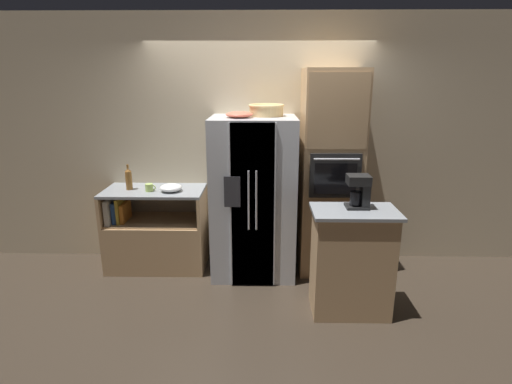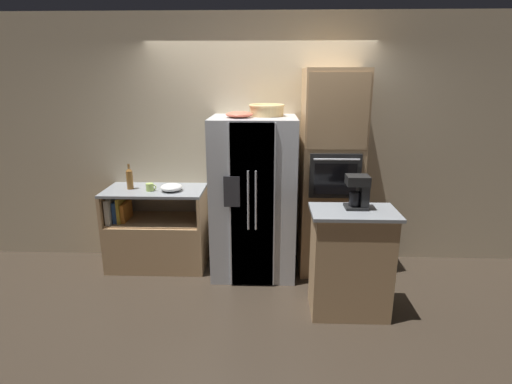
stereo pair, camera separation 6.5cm
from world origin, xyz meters
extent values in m
plane|color=#382D23|center=(0.00, 0.00, 0.00)|extent=(20.00, 20.00, 0.00)
cube|color=beige|center=(0.00, 0.48, 1.40)|extent=(12.00, 0.06, 2.80)
cube|color=tan|center=(-1.17, 0.16, 0.28)|extent=(1.10, 0.59, 0.55)
cube|color=tan|center=(-1.17, 0.16, 0.56)|extent=(1.06, 0.54, 0.02)
cube|color=tan|center=(-1.70, 0.16, 0.72)|extent=(0.04, 0.59, 0.34)
cube|color=tan|center=(-0.64, 0.16, 0.72)|extent=(0.04, 0.59, 0.34)
cube|color=gray|center=(-1.17, 0.16, 0.91)|extent=(1.10, 0.59, 0.03)
cube|color=silver|center=(-1.64, 0.13, 0.71)|extent=(0.05, 0.43, 0.28)
cube|color=#284C8E|center=(-1.58, 0.13, 0.69)|extent=(0.05, 0.32, 0.24)
cube|color=gold|center=(-1.54, 0.13, 0.71)|extent=(0.03, 0.34, 0.28)
cube|color=orange|center=(-1.50, 0.13, 0.67)|extent=(0.04, 0.29, 0.21)
cube|color=silver|center=(-0.06, 0.07, 0.86)|extent=(0.89, 0.75, 1.73)
cube|color=silver|center=(-0.06, -0.31, 0.86)|extent=(0.44, 0.02, 1.69)
cube|color=silver|center=(-0.05, -0.31, 0.86)|extent=(0.44, 0.02, 1.69)
cylinder|color=#B2B2B7|center=(-0.10, -0.34, 0.95)|extent=(0.02, 0.02, 0.61)
cylinder|color=#B2B2B7|center=(-0.02, -0.34, 0.95)|extent=(0.02, 0.02, 0.61)
cube|color=#2D2D33|center=(-0.26, -0.33, 1.04)|extent=(0.16, 0.01, 0.31)
cube|color=tan|center=(0.77, 0.15, 1.11)|extent=(0.63, 0.60, 2.21)
cube|color=black|center=(0.77, -0.17, 1.17)|extent=(0.51, 0.04, 0.45)
cube|color=black|center=(0.77, -0.19, 1.14)|extent=(0.42, 0.01, 0.32)
cylinder|color=#B2B2B7|center=(0.77, -0.20, 1.34)|extent=(0.45, 0.02, 0.02)
cube|color=#A68259|center=(0.77, -0.15, 1.80)|extent=(0.59, 0.01, 0.74)
cube|color=tan|center=(0.86, -0.75, 0.48)|extent=(0.70, 0.43, 0.97)
cube|color=gray|center=(0.86, -0.75, 0.98)|extent=(0.76, 0.47, 0.03)
cylinder|color=tan|center=(0.08, 0.16, 1.78)|extent=(0.35, 0.35, 0.11)
torus|color=tan|center=(0.08, 0.16, 1.84)|extent=(0.37, 0.37, 0.03)
ellipsoid|color=#DB664C|center=(-0.20, -0.02, 1.76)|extent=(0.28, 0.28, 0.06)
cylinder|color=brown|center=(-1.44, 0.16, 1.02)|extent=(0.07, 0.07, 0.20)
cone|color=brown|center=(-1.44, 0.16, 1.14)|extent=(0.07, 0.07, 0.04)
cylinder|color=brown|center=(-1.44, 0.16, 1.18)|extent=(0.02, 0.02, 0.04)
cylinder|color=#B2D166|center=(-1.20, 0.09, 0.96)|extent=(0.08, 0.08, 0.08)
torus|color=#B2D166|center=(-1.15, 0.09, 0.96)|extent=(0.06, 0.01, 0.06)
ellipsoid|color=white|center=(-0.96, 0.09, 0.96)|extent=(0.24, 0.24, 0.08)
cube|color=black|center=(0.88, -0.69, 1.01)|extent=(0.20, 0.17, 0.02)
cylinder|color=black|center=(0.87, -0.69, 1.09)|extent=(0.10, 0.10, 0.13)
cube|color=black|center=(0.95, -0.69, 1.15)|extent=(0.07, 0.14, 0.30)
cube|color=black|center=(0.88, -0.69, 1.26)|extent=(0.20, 0.17, 0.08)
camera|label=1|loc=(0.04, -4.09, 2.12)|focal=28.00mm
camera|label=2|loc=(0.10, -4.09, 2.12)|focal=28.00mm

